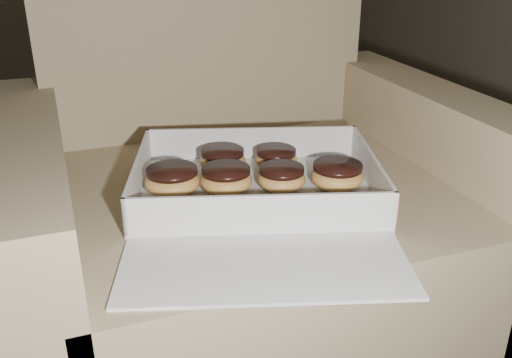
{
  "coord_description": "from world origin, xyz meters",
  "views": [
    {
      "loc": [
        0.21,
        -1.1,
        0.86
      ],
      "look_at": [
        0.53,
        -0.24,
        0.45
      ],
      "focal_mm": 40.0,
      "sensor_mm": 36.0,
      "label": 1
    }
  ],
  "objects": [
    {
      "name": "bakery_box",
      "position": [
        0.52,
        -0.28,
        0.43
      ],
      "size": [
        0.54,
        0.59,
        0.07
      ],
      "rotation": [
        0.0,
        0.0,
        -0.3
      ],
      "color": "silver",
      "rests_on": "armchair"
    },
    {
      "name": "crumb_d",
      "position": [
        0.37,
        -0.24,
        0.43
      ],
      "size": [
        0.01,
        0.01,
        0.0
      ],
      "primitive_type": "ellipsoid",
      "color": "black",
      "rests_on": "bakery_box"
    },
    {
      "name": "donut_b",
      "position": [
        0.39,
        -0.2,
        0.45
      ],
      "size": [
        0.1,
        0.1,
        0.05
      ],
      "color": "#E49C4F",
      "rests_on": "bakery_box"
    },
    {
      "name": "crumb_c",
      "position": [
        0.43,
        -0.35,
        0.43
      ],
      "size": [
        0.01,
        0.01,
        0.0
      ],
      "primitive_type": "ellipsoid",
      "color": "black",
      "rests_on": "bakery_box"
    },
    {
      "name": "donut_c",
      "position": [
        0.48,
        -0.23,
        0.45
      ],
      "size": [
        0.09,
        0.09,
        0.05
      ],
      "color": "#E49C4F",
      "rests_on": "bakery_box"
    },
    {
      "name": "donut_d",
      "position": [
        0.57,
        -0.25,
        0.45
      ],
      "size": [
        0.09,
        0.09,
        0.04
      ],
      "color": "#E49C4F",
      "rests_on": "bakery_box"
    },
    {
      "name": "donut_a",
      "position": [
        0.5,
        -0.14,
        0.45
      ],
      "size": [
        0.09,
        0.09,
        0.04
      ],
      "color": "#E49C4F",
      "rests_on": "bakery_box"
    },
    {
      "name": "donut_f",
      "position": [
        0.6,
        -0.16,
        0.45
      ],
      "size": [
        0.08,
        0.08,
        0.04
      ],
      "color": "#E49C4F",
      "rests_on": "bakery_box"
    },
    {
      "name": "crumb_e",
      "position": [
        0.32,
        -0.32,
        0.43
      ],
      "size": [
        0.01,
        0.01,
        0.0
      ],
      "primitive_type": "ellipsoid",
      "color": "black",
      "rests_on": "bakery_box"
    },
    {
      "name": "crumb_a",
      "position": [
        0.39,
        -0.21,
        0.43
      ],
      "size": [
        0.01,
        0.01,
        0.0
      ],
      "primitive_type": "ellipsoid",
      "color": "black",
      "rests_on": "bakery_box"
    },
    {
      "name": "donut_e",
      "position": [
        0.67,
        -0.28,
        0.45
      ],
      "size": [
        0.09,
        0.09,
        0.05
      ],
      "color": "#E49C4F",
      "rests_on": "bakery_box"
    },
    {
      "name": "armchair",
      "position": [
        0.55,
        -0.12,
        0.3
      ],
      "size": [
        0.9,
        0.76,
        0.94
      ],
      "color": "#9D8764",
      "rests_on": "floor"
    },
    {
      "name": "crumb_b",
      "position": [
        0.44,
        -0.3,
        0.43
      ],
      "size": [
        0.01,
        0.01,
        0.0
      ],
      "primitive_type": "ellipsoid",
      "color": "black",
      "rests_on": "bakery_box"
    }
  ]
}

